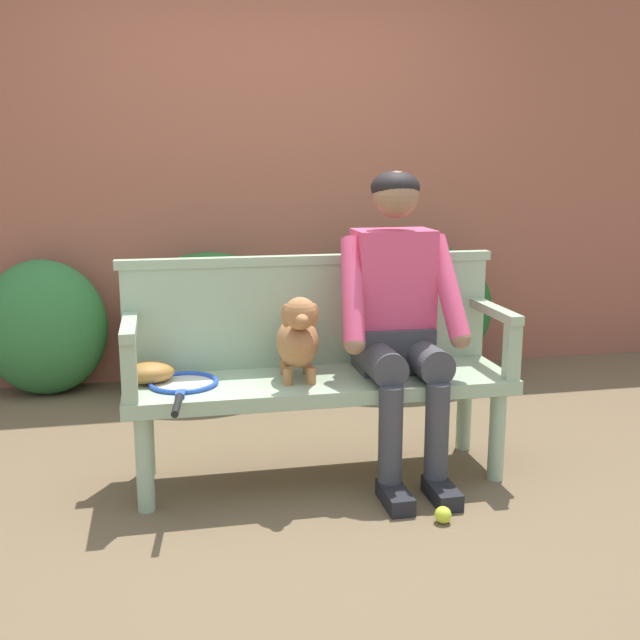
{
  "coord_description": "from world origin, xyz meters",
  "views": [
    {
      "loc": [
        -0.64,
        -3.09,
        1.38
      ],
      "look_at": [
        0.0,
        0.0,
        0.71
      ],
      "focal_mm": 42.79,
      "sensor_mm": 36.0,
      "label": 1
    }
  ],
  "objects_px": {
    "baseball_glove": "(148,373)",
    "tennis_ball": "(443,515)",
    "person_seated": "(398,312)",
    "dog_on_bench": "(298,338)",
    "garden_bench": "(320,390)",
    "tennis_racket": "(183,385)"
  },
  "relations": [
    {
      "from": "tennis_racket",
      "to": "person_seated",
      "type": "bearing_deg",
      "value": 1.16
    },
    {
      "from": "baseball_glove",
      "to": "garden_bench",
      "type": "bearing_deg",
      "value": -12.25
    },
    {
      "from": "person_seated",
      "to": "tennis_ball",
      "type": "height_order",
      "value": "person_seated"
    },
    {
      "from": "garden_bench",
      "to": "person_seated",
      "type": "bearing_deg",
      "value": -1.89
    },
    {
      "from": "tennis_ball",
      "to": "tennis_racket",
      "type": "bearing_deg",
      "value": 152.53
    },
    {
      "from": "person_seated",
      "to": "tennis_racket",
      "type": "relative_size",
      "value": 2.32
    },
    {
      "from": "dog_on_bench",
      "to": "baseball_glove",
      "type": "distance_m",
      "value": 0.64
    },
    {
      "from": "garden_bench",
      "to": "tennis_racket",
      "type": "height_order",
      "value": "tennis_racket"
    },
    {
      "from": "tennis_ball",
      "to": "person_seated",
      "type": "bearing_deg",
      "value": 93.93
    },
    {
      "from": "person_seated",
      "to": "baseball_glove",
      "type": "bearing_deg",
      "value": 176.37
    },
    {
      "from": "garden_bench",
      "to": "tennis_ball",
      "type": "distance_m",
      "value": 0.74
    },
    {
      "from": "tennis_racket",
      "to": "dog_on_bench",
      "type": "bearing_deg",
      "value": -1.88
    },
    {
      "from": "garden_bench",
      "to": "baseball_glove",
      "type": "height_order",
      "value": "baseball_glove"
    },
    {
      "from": "person_seated",
      "to": "tennis_ball",
      "type": "relative_size",
      "value": 20.13
    },
    {
      "from": "dog_on_bench",
      "to": "person_seated",
      "type": "bearing_deg",
      "value": 4.45
    },
    {
      "from": "dog_on_bench",
      "to": "baseball_glove",
      "type": "xyz_separation_m",
      "value": [
        -0.62,
        0.1,
        -0.14
      ]
    },
    {
      "from": "dog_on_bench",
      "to": "baseball_glove",
      "type": "relative_size",
      "value": 1.73
    },
    {
      "from": "dog_on_bench",
      "to": "baseball_glove",
      "type": "height_order",
      "value": "dog_on_bench"
    },
    {
      "from": "baseball_glove",
      "to": "tennis_ball",
      "type": "distance_m",
      "value": 1.33
    },
    {
      "from": "baseball_glove",
      "to": "person_seated",
      "type": "bearing_deg",
      "value": -11.43
    },
    {
      "from": "dog_on_bench",
      "to": "tennis_racket",
      "type": "height_order",
      "value": "dog_on_bench"
    },
    {
      "from": "person_seated",
      "to": "tennis_ball",
      "type": "bearing_deg",
      "value": -86.07
    }
  ]
}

